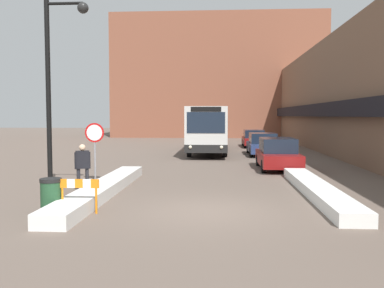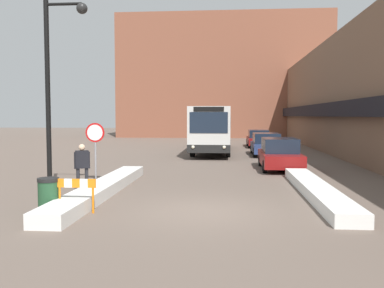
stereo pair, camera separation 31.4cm
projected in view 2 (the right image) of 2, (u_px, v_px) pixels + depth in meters
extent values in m
plane|color=#66564C|center=(204.00, 211.00, 11.87)|extent=(160.00, 160.00, 0.00)
cube|color=brown|center=(344.00, 99.00, 34.61)|extent=(5.00, 60.00, 8.02)
cube|color=black|center=(309.00, 111.00, 34.91)|extent=(0.50, 60.00, 0.90)
cube|color=brown|center=(224.00, 78.00, 54.26)|extent=(26.00, 8.00, 14.97)
cube|color=silver|center=(102.00, 188.00, 14.53)|extent=(0.90, 9.45, 0.38)
cube|color=silver|center=(316.00, 190.00, 14.30)|extent=(0.90, 8.77, 0.36)
cube|color=silver|center=(213.00, 127.00, 31.31)|extent=(2.55, 12.50, 2.76)
cube|color=black|center=(213.00, 142.00, 31.38)|extent=(2.57, 12.52, 0.48)
cube|color=#192333|center=(213.00, 122.00, 31.28)|extent=(2.58, 11.50, 0.76)
cube|color=#192333|center=(209.00, 123.00, 25.06)|extent=(2.25, 0.03, 1.24)
cube|color=black|center=(209.00, 109.00, 25.00)|extent=(1.79, 0.03, 0.28)
sphere|color=#F2EAC6|center=(193.00, 147.00, 25.22)|extent=(0.20, 0.20, 0.20)
sphere|color=#F2EAC6|center=(224.00, 147.00, 25.06)|extent=(0.20, 0.20, 0.20)
cylinder|color=black|center=(192.00, 148.00, 27.64)|extent=(0.28, 1.07, 1.07)
cylinder|color=black|center=(228.00, 149.00, 27.44)|extent=(0.28, 1.07, 1.07)
cylinder|color=black|center=(200.00, 141.00, 35.34)|extent=(0.28, 1.07, 1.07)
cylinder|color=black|center=(228.00, 141.00, 35.15)|extent=(0.28, 1.07, 1.07)
cube|color=maroon|center=(280.00, 158.00, 21.11)|extent=(1.84, 4.47, 0.61)
cube|color=#192333|center=(280.00, 145.00, 21.17)|extent=(1.62, 2.46, 0.70)
cylinder|color=black|center=(302.00, 167.00, 19.67)|extent=(0.20, 0.61, 0.61)
cylinder|color=black|center=(265.00, 166.00, 19.82)|extent=(0.20, 0.61, 0.61)
cylinder|color=black|center=(293.00, 161.00, 22.43)|extent=(0.20, 0.61, 0.61)
cylinder|color=black|center=(260.00, 160.00, 22.57)|extent=(0.20, 0.61, 0.61)
cube|color=navy|center=(266.00, 147.00, 28.73)|extent=(1.90, 4.79, 0.57)
cube|color=#192333|center=(266.00, 138.00, 28.81)|extent=(1.67, 2.64, 0.67)
cylinder|color=black|center=(282.00, 153.00, 27.19)|extent=(0.20, 0.61, 0.61)
cylinder|color=black|center=(255.00, 152.00, 27.34)|extent=(0.20, 0.61, 0.61)
cylinder|color=black|center=(277.00, 149.00, 30.15)|extent=(0.20, 0.61, 0.61)
cylinder|color=black|center=(252.00, 149.00, 30.29)|extent=(0.20, 0.61, 0.61)
cube|color=maroon|center=(258.00, 141.00, 36.43)|extent=(1.83, 4.79, 0.56)
cube|color=#192333|center=(258.00, 134.00, 36.51)|extent=(1.61, 2.63, 0.65)
cylinder|color=black|center=(270.00, 145.00, 34.90)|extent=(0.20, 0.60, 0.60)
cylinder|color=black|center=(249.00, 144.00, 35.04)|extent=(0.20, 0.60, 0.60)
cylinder|color=black|center=(267.00, 142.00, 37.85)|extent=(0.20, 0.60, 0.60)
cylinder|color=black|center=(248.00, 142.00, 37.99)|extent=(0.20, 0.60, 0.60)
cylinder|color=gray|center=(95.00, 153.00, 16.90)|extent=(0.07, 0.07, 2.37)
cylinder|color=red|center=(95.00, 133.00, 16.83)|extent=(0.76, 0.03, 0.76)
cylinder|color=white|center=(95.00, 133.00, 16.81)|extent=(0.62, 0.02, 0.62)
cylinder|color=black|center=(48.00, 99.00, 14.07)|extent=(0.16, 0.16, 6.41)
cylinder|color=black|center=(64.00, 4.00, 13.82)|extent=(1.20, 0.10, 0.10)
sphere|color=black|center=(82.00, 8.00, 13.78)|extent=(0.36, 0.36, 0.36)
cylinder|color=#232328|center=(78.00, 180.00, 14.89)|extent=(0.12, 0.12, 0.83)
cylinder|color=#232328|center=(87.00, 180.00, 14.99)|extent=(0.12, 0.12, 0.83)
cube|color=black|center=(82.00, 159.00, 14.89)|extent=(0.49, 0.38, 0.62)
sphere|color=beige|center=(82.00, 147.00, 14.86)|extent=(0.23, 0.23, 0.23)
cylinder|color=black|center=(75.00, 160.00, 14.81)|extent=(0.10, 0.10, 0.58)
cylinder|color=black|center=(89.00, 160.00, 14.97)|extent=(0.10, 0.10, 0.58)
cylinder|color=#234C2D|center=(49.00, 197.00, 11.75)|extent=(0.56, 0.56, 0.85)
cylinder|color=black|center=(48.00, 180.00, 11.72)|extent=(0.59, 0.59, 0.10)
cylinder|color=orange|center=(60.00, 200.00, 11.71)|extent=(0.06, 0.06, 0.70)
cylinder|color=orange|center=(93.00, 201.00, 11.63)|extent=(0.06, 0.06, 0.70)
cube|color=orange|center=(60.00, 183.00, 11.67)|extent=(0.22, 0.04, 0.24)
cube|color=white|center=(68.00, 183.00, 11.65)|extent=(0.22, 0.04, 0.24)
cube|color=orange|center=(76.00, 183.00, 11.64)|extent=(0.22, 0.04, 0.24)
cube|color=white|center=(84.00, 183.00, 11.62)|extent=(0.22, 0.04, 0.24)
cube|color=orange|center=(92.00, 183.00, 11.60)|extent=(0.22, 0.04, 0.24)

